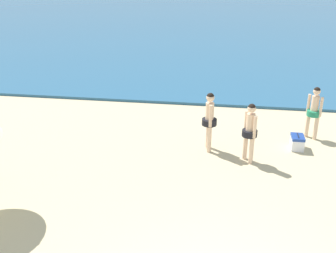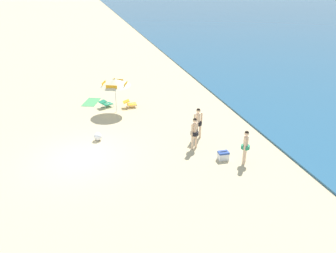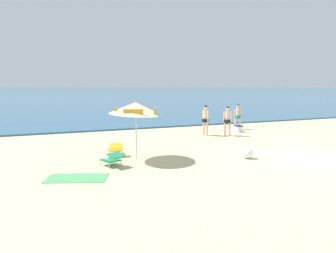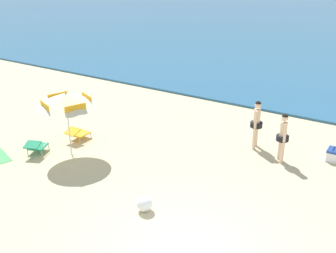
{
  "view_description": "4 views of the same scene",
  "coord_description": "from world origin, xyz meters",
  "px_view_note": "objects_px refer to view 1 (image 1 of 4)",
  "views": [
    {
      "loc": [
        -0.34,
        -4.41,
        5.16
      ],
      "look_at": [
        -1.7,
        4.79,
        1.17
      ],
      "focal_mm": 43.23,
      "sensor_mm": 36.0,
      "label": 1
    },
    {
      "loc": [
        14.54,
        0.53,
        7.76
      ],
      "look_at": [
        -1.06,
        4.48,
        0.7
      ],
      "focal_mm": 35.65,
      "sensor_mm": 36.0,
      "label": 2
    },
    {
      "loc": [
        -8.46,
        -7.96,
        2.74
      ],
      "look_at": [
        -3.47,
        4.75,
        0.81
      ],
      "focal_mm": 30.46,
      "sensor_mm": 36.0,
      "label": 3
    },
    {
      "loc": [
        3.64,
        -6.55,
        6.24
      ],
      "look_at": [
        -2.6,
        3.36,
        1.31
      ],
      "focal_mm": 44.14,
      "sensor_mm": 36.0,
      "label": 4
    }
  ],
  "objects_px": {
    "cooler_box": "(297,142)",
    "person_standing_near_shore": "(209,118)",
    "person_wading_in": "(314,109)",
    "person_standing_beside": "(250,129)"
  },
  "relations": [
    {
      "from": "cooler_box",
      "to": "person_standing_near_shore",
      "type": "bearing_deg",
      "value": -170.43
    },
    {
      "from": "person_wading_in",
      "to": "person_standing_near_shore",
      "type": "bearing_deg",
      "value": -157.6
    },
    {
      "from": "person_standing_near_shore",
      "to": "person_wading_in",
      "type": "relative_size",
      "value": 1.05
    },
    {
      "from": "person_standing_beside",
      "to": "cooler_box",
      "type": "height_order",
      "value": "person_standing_beside"
    },
    {
      "from": "person_standing_near_shore",
      "to": "cooler_box",
      "type": "xyz_separation_m",
      "value": [
        2.51,
        0.42,
        -0.78
      ]
    },
    {
      "from": "person_standing_near_shore",
      "to": "person_wading_in",
      "type": "height_order",
      "value": "person_standing_near_shore"
    },
    {
      "from": "person_standing_beside",
      "to": "person_wading_in",
      "type": "bearing_deg",
      "value": 42.78
    },
    {
      "from": "person_standing_beside",
      "to": "person_wading_in",
      "type": "height_order",
      "value": "person_standing_beside"
    },
    {
      "from": "person_standing_near_shore",
      "to": "person_standing_beside",
      "type": "distance_m",
      "value": 1.22
    },
    {
      "from": "person_standing_near_shore",
      "to": "cooler_box",
      "type": "distance_m",
      "value": 2.66
    }
  ]
}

